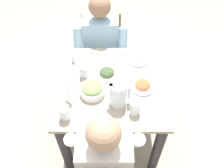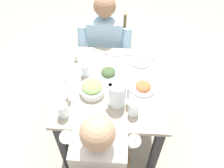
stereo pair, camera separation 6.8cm
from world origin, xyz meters
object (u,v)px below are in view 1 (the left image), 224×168
object	(u,v)px
water_pitcher	(119,94)
water_glass_far_right	(65,112)
dining_table	(112,95)
plate_yoghurt	(139,59)
chair_far	(103,50)
water_glass_near_right	(136,107)
water_glass_far_left	(84,71)
diner_far	(102,52)
salad_bowl	(93,89)
salt_shaker	(74,59)
wine_glass	(67,84)
plate_dolmas	(107,73)
diner_near	(106,154)
plate_rice_curry	(143,85)

from	to	relation	value
water_pitcher	water_glass_far_right	bearing A→B (deg)	-160.50
dining_table	plate_yoghurt	bearing A→B (deg)	49.24
chair_far	water_glass_near_right	size ratio (longest dim) A/B	7.95
dining_table	water_glass_near_right	world-z (taller)	water_glass_near_right
water_pitcher	water_glass_far_left	distance (m)	0.37
dining_table	diner_far	xyz separation A→B (m)	(-0.10, 0.51, 0.01)
dining_table	chair_far	bearing A→B (deg)	97.80
salad_bowl	salt_shaker	size ratio (longest dim) A/B	3.49
water_pitcher	plate_yoghurt	xyz separation A→B (m)	(0.17, 0.43, -0.08)
salt_shaker	water_pitcher	bearing A→B (deg)	-49.19
water_pitcher	plate_yoghurt	size ratio (longest dim) A/B	1.11
salad_bowl	plate_yoghurt	size ratio (longest dim) A/B	1.10
wine_glass	diner_far	bearing A→B (deg)	71.34
dining_table	water_glass_near_right	distance (m)	0.36
water_pitcher	dining_table	bearing A→B (deg)	105.28
diner_far	water_glass_near_right	xyz separation A→B (m)	(0.26, -0.76, 0.19)
salad_bowl	plate_yoghurt	xyz separation A→B (m)	(0.36, 0.35, -0.03)
plate_dolmas	chair_far	bearing A→B (deg)	95.83
water_glass_far_right	salt_shaker	xyz separation A→B (m)	(-0.00, 0.54, -0.03)
water_pitcher	water_glass_near_right	size ratio (longest dim) A/B	1.77
plate_dolmas	water_glass_near_right	size ratio (longest dim) A/B	1.73
water_glass_far_left	water_glass_far_right	distance (m)	0.39
wine_glass	salt_shaker	xyz separation A→B (m)	(-0.00, 0.37, -0.11)
plate_yoghurt	water_glass_near_right	distance (m)	0.52
diner_near	water_glass_near_right	world-z (taller)	diner_near
diner_near	water_pitcher	xyz separation A→B (m)	(0.09, 0.33, 0.23)
chair_far	water_glass_far_right	bearing A→B (deg)	-101.93
dining_table	diner_near	xyz separation A→B (m)	(-0.04, -0.51, 0.01)
dining_table	salt_shaker	xyz separation A→B (m)	(-0.31, 0.24, 0.17)
salad_bowl	salt_shaker	xyz separation A→B (m)	(-0.17, 0.33, -0.01)
diner_far	water_glass_far_right	world-z (taller)	diner_far
water_glass_far_left	salt_shaker	distance (m)	0.19
water_glass_far_right	diner_far	bearing A→B (deg)	75.18
diner_far	wine_glass	distance (m)	0.72
plate_yoghurt	salt_shaker	bearing A→B (deg)	-178.29
dining_table	salt_shaker	distance (m)	0.43
diner_near	plate_yoghurt	xyz separation A→B (m)	(0.26, 0.76, 0.15)
water_glass_near_right	water_glass_far_right	size ratio (longest dim) A/B	0.99
salad_bowl	chair_far	bearing A→B (deg)	87.07
water_glass_far_left	water_glass_near_right	bearing A→B (deg)	-41.93
water_pitcher	wine_glass	world-z (taller)	wine_glass
plate_rice_curry	water_glass_far_right	world-z (taller)	water_glass_far_right
water_glass_near_right	wine_glass	world-z (taller)	wine_glass
chair_far	wine_glass	bearing A→B (deg)	-104.32
water_glass_far_left	salt_shaker	xyz separation A→B (m)	(-0.10, 0.16, -0.02)
diner_far	diner_near	bearing A→B (deg)	-86.63
salad_bowl	water_glass_far_left	size ratio (longest dim) A/B	1.82
diner_near	plate_dolmas	distance (m)	0.62
diner_far	water_glass_far_left	size ratio (longest dim) A/B	11.10
chair_far	water_glass_near_right	world-z (taller)	water_glass_near_right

